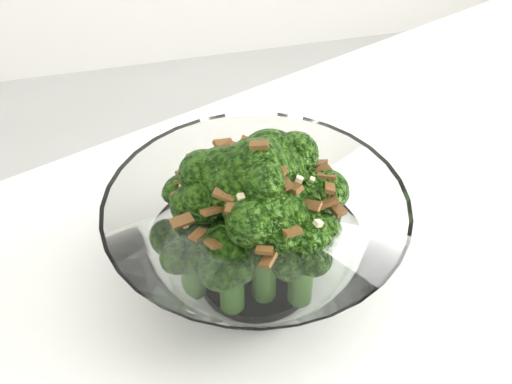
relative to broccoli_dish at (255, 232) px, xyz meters
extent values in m
cylinder|color=white|center=(0.00, 0.00, -0.05)|extent=(0.08, 0.08, 0.01)
cylinder|color=#305D18|center=(0.03, 0.00, -0.01)|extent=(0.02, 0.02, 0.05)
sphere|color=#2F5F11|center=(0.03, 0.00, 0.03)|extent=(0.04, 0.04, 0.04)
cylinder|color=#305D18|center=(0.00, -0.02, -0.01)|extent=(0.02, 0.02, 0.07)
sphere|color=#2F5F11|center=(0.00, -0.02, 0.04)|extent=(0.04, 0.04, 0.04)
cylinder|color=#305D18|center=(0.00, 0.04, -0.02)|extent=(0.02, 0.02, 0.04)
sphere|color=#2F5F11|center=(0.00, 0.04, 0.01)|extent=(0.04, 0.04, 0.04)
cylinder|color=#305D18|center=(0.02, -0.03, -0.01)|extent=(0.02, 0.02, 0.05)
sphere|color=#2F5F11|center=(0.02, -0.03, 0.02)|extent=(0.04, 0.04, 0.04)
cylinder|color=#305D18|center=(-0.02, -0.03, -0.02)|extent=(0.02, 0.02, 0.05)
sphere|color=#2F5F11|center=(-0.02, -0.03, 0.02)|extent=(0.04, 0.04, 0.04)
cylinder|color=#305D18|center=(0.01, 0.02, 0.00)|extent=(0.02, 0.02, 0.07)
sphere|color=#2F5F11|center=(0.01, 0.02, 0.04)|extent=(0.04, 0.04, 0.04)
cylinder|color=#305D18|center=(-0.05, -0.01, -0.02)|extent=(0.02, 0.02, 0.04)
sphere|color=#2F5F11|center=(-0.05, -0.01, 0.01)|extent=(0.04, 0.04, 0.04)
cylinder|color=#305D18|center=(0.00, 0.00, 0.00)|extent=(0.02, 0.02, 0.08)
sphere|color=#2F5F11|center=(0.00, 0.00, 0.05)|extent=(0.05, 0.05, 0.05)
cylinder|color=#305D18|center=(-0.02, 0.01, 0.00)|extent=(0.02, 0.02, 0.07)
sphere|color=#2F5F11|center=(-0.02, 0.01, 0.04)|extent=(0.05, 0.05, 0.05)
cylinder|color=#305D18|center=(-0.03, 0.01, -0.01)|extent=(0.02, 0.02, 0.05)
sphere|color=#2F5F11|center=(-0.03, 0.01, 0.02)|extent=(0.04, 0.04, 0.04)
cylinder|color=#305D18|center=(0.04, 0.03, -0.02)|extent=(0.02, 0.02, 0.04)
sphere|color=#2F5F11|center=(0.04, 0.03, 0.01)|extent=(0.04, 0.04, 0.04)
cube|color=brown|center=(-0.03, 0.04, 0.04)|extent=(0.01, 0.02, 0.00)
cube|color=brown|center=(0.00, 0.02, 0.06)|extent=(0.02, 0.01, 0.01)
cube|color=brown|center=(-0.01, 0.02, 0.06)|extent=(0.01, 0.01, 0.01)
cube|color=brown|center=(0.03, 0.04, 0.04)|extent=(0.01, 0.02, 0.01)
cube|color=brown|center=(0.00, -0.03, 0.05)|extent=(0.01, 0.01, 0.01)
cube|color=brown|center=(0.02, 0.04, 0.04)|extent=(0.01, 0.01, 0.01)
cube|color=brown|center=(0.02, 0.01, 0.06)|extent=(0.02, 0.01, 0.01)
cube|color=brown|center=(-0.04, -0.03, 0.04)|extent=(0.01, 0.01, 0.01)
cube|color=brown|center=(-0.04, -0.04, 0.03)|extent=(0.01, 0.01, 0.01)
cube|color=brown|center=(0.05, 0.02, 0.03)|extent=(0.01, 0.01, 0.01)
cube|color=brown|center=(0.01, -0.01, 0.07)|extent=(0.01, 0.01, 0.00)
cube|color=brown|center=(-0.03, 0.02, 0.05)|extent=(0.02, 0.01, 0.01)
cube|color=brown|center=(-0.02, 0.04, 0.04)|extent=(0.01, 0.01, 0.00)
cube|color=brown|center=(0.00, 0.00, 0.08)|extent=(0.01, 0.01, 0.01)
cube|color=brown|center=(-0.01, 0.05, 0.04)|extent=(0.02, 0.01, 0.01)
cube|color=brown|center=(-0.02, -0.03, 0.05)|extent=(0.01, 0.01, 0.00)
cube|color=brown|center=(0.02, 0.02, 0.05)|extent=(0.01, 0.01, 0.01)
cube|color=brown|center=(0.04, 0.02, 0.04)|extent=(0.01, 0.01, 0.01)
cube|color=brown|center=(0.03, -0.03, 0.04)|extent=(0.01, 0.01, 0.01)
cube|color=brown|center=(-0.01, -0.03, 0.05)|extent=(0.01, 0.01, 0.01)
cube|color=brown|center=(0.05, 0.01, 0.04)|extent=(0.02, 0.01, 0.01)
cube|color=brown|center=(-0.03, -0.02, 0.05)|extent=(0.02, 0.01, 0.01)
cube|color=brown|center=(-0.02, 0.02, 0.05)|extent=(0.02, 0.01, 0.01)
cube|color=brown|center=(0.01, -0.05, 0.04)|extent=(0.01, 0.01, 0.01)
cube|color=brown|center=(0.02, 0.03, 0.05)|extent=(0.01, 0.02, 0.00)
cube|color=brown|center=(0.05, 0.00, 0.04)|extent=(0.02, 0.01, 0.01)
cube|color=brown|center=(-0.02, -0.02, 0.05)|extent=(0.01, 0.01, 0.01)
cube|color=brown|center=(-0.01, -0.04, 0.04)|extent=(0.01, 0.01, 0.01)
cube|color=brown|center=(0.05, -0.03, 0.04)|extent=(0.01, 0.01, 0.00)
cube|color=brown|center=(0.00, 0.04, 0.04)|extent=(0.01, 0.01, 0.01)
cube|color=brown|center=(-0.02, 0.01, 0.05)|extent=(0.01, 0.01, 0.01)
cube|color=brown|center=(0.02, -0.02, 0.05)|extent=(0.01, 0.02, 0.01)
cube|color=brown|center=(0.00, 0.00, 0.07)|extent=(0.02, 0.01, 0.01)
cube|color=brown|center=(-0.04, 0.04, 0.03)|extent=(0.01, 0.01, 0.00)
cube|color=brown|center=(-0.01, -0.05, 0.04)|extent=(0.01, 0.01, 0.00)
cube|color=brown|center=(0.04, -0.02, 0.04)|extent=(0.01, 0.01, 0.01)
cube|color=brown|center=(0.01, 0.02, 0.06)|extent=(0.01, 0.01, 0.00)
cube|color=brown|center=(0.00, -0.02, 0.06)|extent=(0.01, 0.02, 0.00)
cube|color=brown|center=(0.03, 0.05, 0.03)|extent=(0.01, 0.01, 0.01)
cube|color=brown|center=(0.01, 0.05, 0.03)|extent=(0.01, 0.01, 0.01)
cube|color=brown|center=(0.03, 0.02, 0.05)|extent=(0.01, 0.01, 0.01)
cube|color=brown|center=(-0.01, 0.03, 0.05)|extent=(0.01, 0.01, 0.01)
cube|color=brown|center=(-0.04, 0.02, 0.04)|extent=(0.01, 0.01, 0.01)
cube|color=brown|center=(-0.01, -0.01, 0.07)|extent=(0.01, 0.01, 0.01)
cube|color=brown|center=(-0.01, -0.05, 0.03)|extent=(0.01, 0.01, 0.01)
cube|color=brown|center=(-0.01, -0.01, 0.06)|extent=(0.01, 0.01, 0.01)
cube|color=brown|center=(-0.05, 0.01, 0.04)|extent=(0.01, 0.01, 0.01)
cube|color=brown|center=(0.05, -0.01, 0.04)|extent=(0.01, 0.02, 0.01)
cube|color=brown|center=(-0.03, 0.05, 0.03)|extent=(0.01, 0.01, 0.01)
cube|color=brown|center=(0.00, -0.04, 0.05)|extent=(0.01, 0.01, 0.01)
cube|color=brown|center=(0.01, -0.02, 0.06)|extent=(0.01, 0.01, 0.00)
cube|color=brown|center=(-0.01, 0.01, 0.06)|extent=(0.02, 0.01, 0.01)
cube|color=brown|center=(-0.05, -0.02, 0.04)|extent=(0.02, 0.01, 0.00)
cube|color=brown|center=(-0.02, -0.02, 0.06)|extent=(0.01, 0.01, 0.01)
cube|color=beige|center=(-0.01, -0.03, 0.05)|extent=(0.01, 0.01, 0.00)
cube|color=beige|center=(0.01, -0.03, 0.06)|extent=(0.00, 0.00, 0.00)
cube|color=beige|center=(-0.01, -0.01, 0.07)|extent=(0.00, 0.01, 0.01)
cube|color=beige|center=(-0.01, -0.04, 0.04)|extent=(0.01, 0.01, 0.01)
cube|color=beige|center=(-0.01, -0.04, 0.05)|extent=(0.01, 0.01, 0.01)
cube|color=beige|center=(0.00, 0.02, 0.06)|extent=(0.00, 0.00, 0.00)
cube|color=beige|center=(0.04, -0.01, 0.05)|extent=(0.00, 0.00, 0.00)
cube|color=beige|center=(0.02, -0.01, 0.06)|extent=(0.01, 0.01, 0.01)
cube|color=beige|center=(-0.01, -0.02, 0.06)|extent=(0.01, 0.01, 0.00)
cube|color=beige|center=(0.03, -0.04, 0.04)|extent=(0.01, 0.01, 0.00)
cube|color=beige|center=(-0.02, 0.00, 0.06)|extent=(0.00, 0.00, 0.00)
cube|color=beige|center=(0.00, -0.04, 0.05)|extent=(0.00, 0.00, 0.00)
cube|color=beige|center=(0.01, 0.02, 0.06)|extent=(0.00, 0.00, 0.00)
cube|color=beige|center=(0.00, 0.00, 0.07)|extent=(0.01, 0.01, 0.01)
cube|color=beige|center=(-0.05, -0.02, 0.03)|extent=(0.00, 0.00, 0.00)
cube|color=beige|center=(0.01, -0.01, 0.07)|extent=(0.01, 0.01, 0.00)
cube|color=beige|center=(0.01, -0.02, 0.06)|extent=(0.01, 0.01, 0.01)
cube|color=beige|center=(-0.05, 0.01, 0.04)|extent=(0.00, 0.00, 0.00)
cube|color=beige|center=(0.00, 0.01, 0.07)|extent=(0.01, 0.01, 0.00)
cube|color=beige|center=(-0.02, 0.02, 0.06)|extent=(0.01, 0.01, 0.01)
cube|color=beige|center=(0.05, 0.01, 0.04)|extent=(0.00, 0.00, 0.00)
cube|color=beige|center=(-0.02, 0.01, 0.06)|extent=(0.01, 0.01, 0.00)
cube|color=beige|center=(-0.05, 0.00, 0.04)|extent=(0.00, 0.00, 0.00)
cube|color=beige|center=(-0.02, 0.03, 0.05)|extent=(0.00, 0.00, 0.00)
cube|color=beige|center=(0.00, -0.02, 0.06)|extent=(0.01, 0.01, 0.00)
cube|color=beige|center=(0.00, 0.01, 0.06)|extent=(0.00, 0.00, 0.00)
cube|color=beige|center=(-0.02, 0.00, 0.06)|extent=(0.00, 0.00, 0.00)
camera|label=1|loc=(-0.08, -0.33, 0.35)|focal=50.00mm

